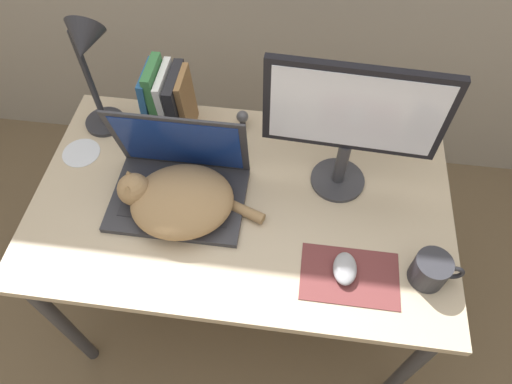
# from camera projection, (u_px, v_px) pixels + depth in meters

# --- Properties ---
(desk) EXTENTS (1.25, 0.75, 0.74)m
(desk) POSITION_uv_depth(u_px,v_px,m) (242.00, 214.00, 1.43)
(desk) COLOR tan
(desk) RESTS_ON ground_plane
(laptop) EXTENTS (0.39, 0.27, 0.28)m
(laptop) POSITION_uv_depth(u_px,v_px,m) (179.00, 183.00, 1.33)
(laptop) COLOR #2D2D33
(laptop) RESTS_ON desk
(cat) EXTENTS (0.42, 0.32, 0.13)m
(cat) POSITION_uv_depth(u_px,v_px,m) (178.00, 200.00, 1.29)
(cat) COLOR #99754C
(cat) RESTS_ON desk
(external_monitor) EXTENTS (0.47, 0.16, 0.44)m
(external_monitor) POSITION_uv_depth(u_px,v_px,m) (352.00, 121.00, 1.19)
(external_monitor) COLOR #333338
(external_monitor) RESTS_ON desk
(mousepad) EXTENTS (0.26, 0.17, 0.00)m
(mousepad) POSITION_uv_depth(u_px,v_px,m) (350.00, 276.00, 1.22)
(mousepad) COLOR brown
(mousepad) RESTS_ON desk
(computer_mouse) EXTENTS (0.06, 0.10, 0.03)m
(computer_mouse) POSITION_uv_depth(u_px,v_px,m) (345.00, 269.00, 1.21)
(computer_mouse) COLOR #99999E
(computer_mouse) RESTS_ON mousepad
(book_row) EXTENTS (0.15, 0.17, 0.25)m
(book_row) POSITION_uv_depth(u_px,v_px,m) (168.00, 101.00, 1.45)
(book_row) COLOR #285B93
(book_row) RESTS_ON desk
(desk_lamp) EXTENTS (0.17, 0.17, 0.43)m
(desk_lamp) POSITION_uv_depth(u_px,v_px,m) (88.00, 61.00, 1.29)
(desk_lamp) COLOR #28282D
(desk_lamp) RESTS_ON desk
(webcam) EXTENTS (0.04, 0.04, 0.07)m
(webcam) POSITION_uv_depth(u_px,v_px,m) (242.00, 118.00, 1.50)
(webcam) COLOR #232328
(webcam) RESTS_ON desk
(mug) EXTENTS (0.14, 0.10, 0.09)m
(mug) POSITION_uv_depth(u_px,v_px,m) (431.00, 270.00, 1.18)
(mug) COLOR #28282D
(mug) RESTS_ON desk
(cd_disc) EXTENTS (0.12, 0.12, 0.00)m
(cd_disc) POSITION_uv_depth(u_px,v_px,m) (81.00, 153.00, 1.47)
(cd_disc) COLOR silver
(cd_disc) RESTS_ON desk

